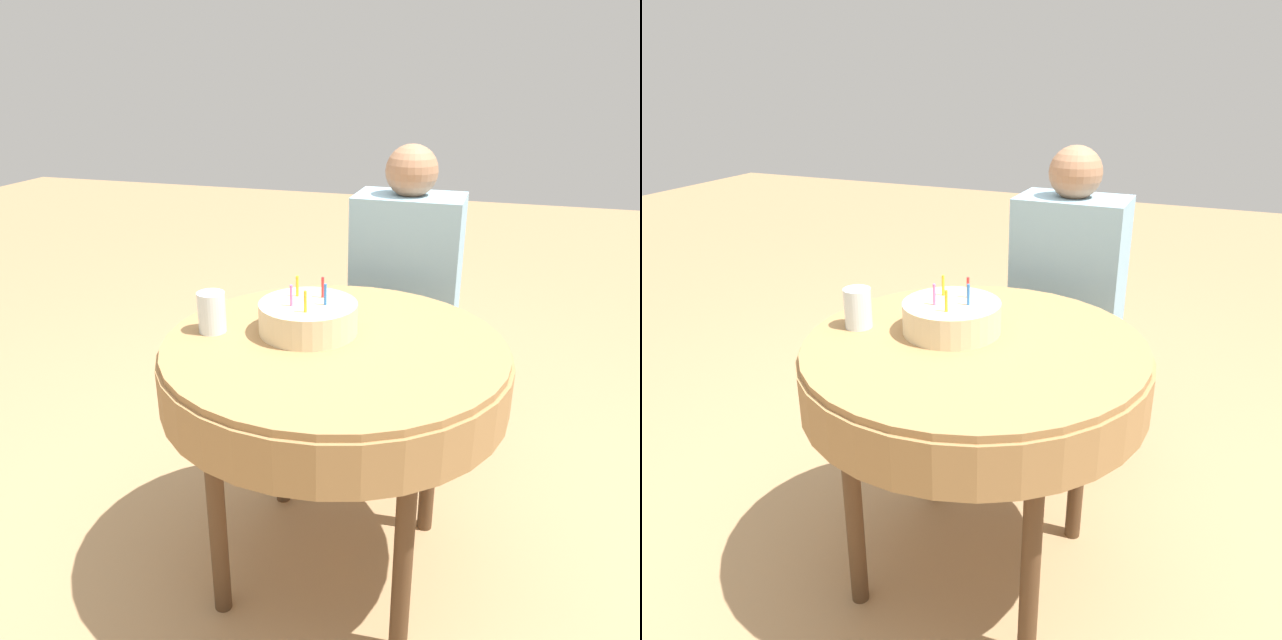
# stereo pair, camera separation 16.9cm
# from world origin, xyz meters

# --- Properties ---
(ground_plane) EXTENTS (12.00, 12.00, 0.00)m
(ground_plane) POSITION_xyz_m (0.00, 0.00, 0.00)
(ground_plane) COLOR #A37F56
(dining_table) EXTENTS (0.95, 0.95, 0.77)m
(dining_table) POSITION_xyz_m (0.00, 0.00, 0.68)
(dining_table) COLOR #9E7547
(dining_table) RESTS_ON ground_plane
(chair) EXTENTS (0.39, 0.39, 1.01)m
(chair) POSITION_xyz_m (0.07, 0.83, 0.54)
(chair) COLOR brown
(chair) RESTS_ON ground_plane
(person) EXTENTS (0.39, 0.35, 1.21)m
(person) POSITION_xyz_m (0.07, 0.73, 0.73)
(person) COLOR #9E7051
(person) RESTS_ON ground_plane
(birthday_cake) EXTENTS (0.28, 0.28, 0.15)m
(birthday_cake) POSITION_xyz_m (-0.09, 0.04, 0.81)
(birthday_cake) COLOR beige
(birthday_cake) RESTS_ON dining_table
(drinking_glass) EXTENTS (0.08, 0.08, 0.11)m
(drinking_glass) POSITION_xyz_m (-0.34, -0.03, 0.83)
(drinking_glass) COLOR silver
(drinking_glass) RESTS_ON dining_table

